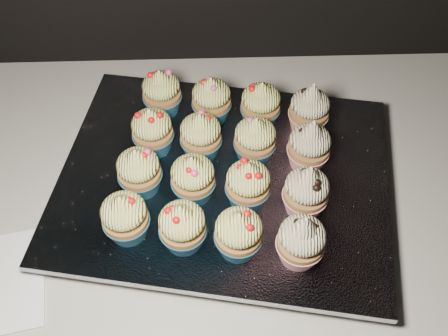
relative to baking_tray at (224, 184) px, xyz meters
name	(u,v)px	position (x,y,z in m)	size (l,w,h in m)	color
cabinet	(139,307)	(-0.20, 0.01, -0.48)	(2.40, 0.60, 0.86)	black
worktop	(100,195)	(-0.20, 0.01, -0.03)	(2.44, 0.64, 0.04)	silver
baking_tray	(224,184)	(0.00, 0.00, 0.00)	(0.45, 0.34, 0.02)	black
foil_lining	(224,177)	(0.00, 0.00, 0.02)	(0.49, 0.38, 0.01)	silver
cupcake_0	(125,217)	(-0.13, -0.09, 0.06)	(0.06, 0.06, 0.08)	#1A577A
cupcake_1	(182,226)	(-0.06, -0.11, 0.06)	(0.06, 0.06, 0.08)	#1A577A
cupcake_2	(238,233)	(0.01, -0.12, 0.06)	(0.06, 0.06, 0.08)	#1A577A
cupcake_3	(301,240)	(0.09, -0.14, 0.06)	(0.06, 0.06, 0.10)	red
cupcake_4	(139,171)	(-0.12, -0.02, 0.06)	(0.06, 0.06, 0.08)	#1A577A
cupcake_5	(193,178)	(-0.04, -0.03, 0.06)	(0.06, 0.06, 0.08)	#1A577A
cupcake_6	(248,185)	(0.03, -0.05, 0.06)	(0.06, 0.06, 0.08)	#1A577A
cupcake_7	(306,191)	(0.11, -0.06, 0.06)	(0.06, 0.06, 0.10)	red
cupcake_8	(152,131)	(-0.11, 0.06, 0.06)	(0.06, 0.06, 0.08)	#1A577A
cupcake_9	(201,136)	(-0.03, 0.04, 0.06)	(0.06, 0.06, 0.08)	#1A577A
cupcake_10	(255,140)	(0.05, 0.03, 0.06)	(0.06, 0.06, 0.08)	#1A577A
cupcake_11	(309,146)	(0.13, 0.02, 0.06)	(0.06, 0.06, 0.10)	red
cupcake_12	(162,93)	(-0.10, 0.14, 0.06)	(0.06, 0.06, 0.08)	#1A577A
cupcake_13	(211,100)	(-0.02, 0.12, 0.06)	(0.06, 0.06, 0.08)	#1A577A
cupcake_14	(260,105)	(0.06, 0.11, 0.06)	(0.06, 0.06, 0.08)	#1A577A
cupcake_15	(309,109)	(0.14, 0.09, 0.06)	(0.06, 0.06, 0.10)	red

